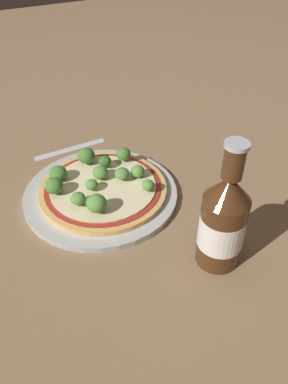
% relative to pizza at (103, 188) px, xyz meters
% --- Properties ---
extents(ground_plane, '(3.00, 3.00, 0.00)m').
position_rel_pizza_xyz_m(ground_plane, '(-0.01, 0.01, -0.02)').
color(ground_plane, '#846647').
extents(plate, '(0.29, 0.29, 0.01)m').
position_rel_pizza_xyz_m(plate, '(-0.00, -0.00, -0.01)').
color(plate, '#B2B7B2').
rests_on(plate, ground_plane).
extents(pizza, '(0.24, 0.24, 0.01)m').
position_rel_pizza_xyz_m(pizza, '(0.00, 0.00, 0.00)').
color(pizza, tan).
rests_on(pizza, plate).
extents(broccoli_floret_0, '(0.02, 0.02, 0.02)m').
position_rel_pizza_xyz_m(broccoli_floret_0, '(0.05, 0.07, 0.02)').
color(broccoli_floret_0, '#6B8E51').
rests_on(broccoli_floret_0, pizza).
extents(broccoli_floret_1, '(0.03, 0.03, 0.04)m').
position_rel_pizza_xyz_m(broccoli_floret_1, '(-0.08, -0.00, 0.03)').
color(broccoli_floret_1, '#6B8E51').
rests_on(broccoli_floret_1, pizza).
extents(broccoli_floret_2, '(0.03, 0.03, 0.03)m').
position_rel_pizza_xyz_m(broccoli_floret_2, '(-0.05, 0.03, 0.02)').
color(broccoli_floret_2, '#6B8E51').
rests_on(broccoli_floret_2, pizza).
extents(broccoli_floret_3, '(0.03, 0.03, 0.03)m').
position_rel_pizza_xyz_m(broccoli_floret_3, '(0.00, 0.04, 0.02)').
color(broccoli_floret_3, '#6B8E51').
rests_on(broccoli_floret_3, pizza).
extents(broccoli_floret_4, '(0.04, 0.04, 0.04)m').
position_rel_pizza_xyz_m(broccoli_floret_4, '(0.06, -0.04, 0.03)').
color(broccoli_floret_4, '#6B8E51').
rests_on(broccoli_floret_4, pizza).
extents(broccoli_floret_5, '(0.02, 0.02, 0.02)m').
position_rel_pizza_xyz_m(broccoli_floret_5, '(0.00, -0.02, 0.02)').
color(broccoli_floret_5, '#6B8E51').
rests_on(broccoli_floret_5, pizza).
extents(broccoli_floret_6, '(0.03, 0.03, 0.03)m').
position_rel_pizza_xyz_m(broccoli_floret_6, '(0.03, -0.06, 0.02)').
color(broccoli_floret_6, '#6B8E51').
rests_on(broccoli_floret_6, pizza).
extents(broccoli_floret_7, '(0.03, 0.03, 0.03)m').
position_rel_pizza_xyz_m(broccoli_floret_7, '(-0.06, -0.07, 0.02)').
color(broccoli_floret_7, '#6B8E51').
rests_on(broccoli_floret_7, pizza).
extents(broccoli_floret_8, '(0.03, 0.03, 0.03)m').
position_rel_pizza_xyz_m(broccoli_floret_8, '(-0.02, -0.09, 0.02)').
color(broccoli_floret_8, '#6B8E51').
rests_on(broccoli_floret_8, pizza).
extents(broccoli_floret_9, '(0.03, 0.03, 0.03)m').
position_rel_pizza_xyz_m(broccoli_floret_9, '(0.01, 0.07, 0.02)').
color(broccoli_floret_9, '#6B8E51').
rests_on(broccoli_floret_9, pizza).
extents(broccoli_floret_10, '(0.03, 0.03, 0.03)m').
position_rel_pizza_xyz_m(broccoli_floret_10, '(-0.06, 0.07, 0.02)').
color(broccoli_floret_10, '#6B8E51').
rests_on(broccoli_floret_10, pizza).
extents(broccoli_floret_11, '(0.03, 0.03, 0.03)m').
position_rel_pizza_xyz_m(broccoli_floret_11, '(-0.02, 0.00, 0.02)').
color(broccoli_floret_11, '#6B8E51').
rests_on(broccoli_floret_11, pizza).
extents(beer_bottle, '(0.07, 0.07, 0.22)m').
position_rel_pizza_xyz_m(beer_bottle, '(0.23, 0.10, 0.06)').
color(beer_bottle, '#472814').
rests_on(beer_bottle, ground_plane).
extents(fork, '(0.02, 0.17, 0.00)m').
position_rel_pizza_xyz_m(fork, '(-0.19, -0.00, -0.02)').
color(fork, silver).
rests_on(fork, ground_plane).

